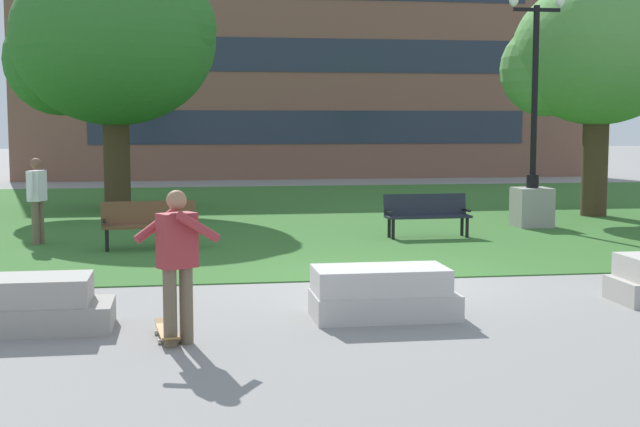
# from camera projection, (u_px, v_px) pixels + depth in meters

# --- Properties ---
(ground_plane) EXTENTS (140.00, 140.00, 0.00)m
(ground_plane) POSITION_uv_depth(u_px,v_px,m) (384.00, 280.00, 13.78)
(ground_plane) COLOR gray
(grass_lawn) EXTENTS (40.00, 20.00, 0.02)m
(grass_lawn) POSITION_uv_depth(u_px,v_px,m) (299.00, 214.00, 23.61)
(grass_lawn) COLOR #336628
(grass_lawn) RESTS_ON ground
(concrete_block_center) EXTENTS (1.91, 0.90, 0.64)m
(concrete_block_center) POSITION_uv_depth(u_px,v_px,m) (27.00, 305.00, 10.43)
(concrete_block_center) COLOR #9E9991
(concrete_block_center) RESTS_ON ground
(concrete_block_left) EXTENTS (1.80, 0.90, 0.64)m
(concrete_block_left) POSITION_uv_depth(u_px,v_px,m) (382.00, 294.00, 11.11)
(concrete_block_left) COLOR #BCB7B2
(concrete_block_left) RESTS_ON ground
(person_skateboarder) EXTENTS (0.96, 0.56, 1.71)m
(person_skateboarder) POSITION_uv_depth(u_px,v_px,m) (177.00, 257.00, 9.68)
(person_skateboarder) COLOR brown
(person_skateboarder) RESTS_ON ground
(skateboard) EXTENTS (0.31, 1.04, 0.14)m
(skateboard) POSITION_uv_depth(u_px,v_px,m) (167.00, 331.00, 10.04)
(skateboard) COLOR olive
(skateboard) RESTS_ON ground
(park_bench_near_left) EXTENTS (1.84, 0.69, 0.90)m
(park_bench_near_left) POSITION_uv_depth(u_px,v_px,m) (149.00, 222.00, 17.03)
(park_bench_near_left) COLOR brown
(park_bench_near_left) RESTS_ON grass_lawn
(park_bench_near_right) EXTENTS (1.81, 0.58, 0.90)m
(park_bench_near_right) POSITION_uv_depth(u_px,v_px,m) (427.00, 212.00, 18.73)
(park_bench_near_right) COLOR #1E232D
(park_bench_near_right) RESTS_ON grass_lawn
(lamp_post_left) EXTENTS (1.32, 0.80, 5.44)m
(lamp_post_left) POSITION_uv_depth(u_px,v_px,m) (533.00, 179.00, 20.53)
(lamp_post_left) COLOR gray
(lamp_post_left) RESTS_ON grass_lawn
(tree_near_right) EXTENTS (5.74, 5.47, 6.96)m
(tree_near_right) POSITION_uv_depth(u_px,v_px,m) (111.00, 42.00, 23.92)
(tree_near_right) COLOR #42301E
(tree_near_right) RESTS_ON grass_lawn
(tree_far_left) EXTENTS (4.56, 4.35, 6.03)m
(tree_far_left) POSITION_uv_depth(u_px,v_px,m) (596.00, 55.00, 22.61)
(tree_far_left) COLOR #42301E
(tree_far_left) RESTS_ON grass_lawn
(person_bystander_near_lawn) EXTENTS (0.35, 0.74, 1.71)m
(person_bystander_near_lawn) POSITION_uv_depth(u_px,v_px,m) (37.00, 196.00, 17.58)
(person_bystander_near_lawn) COLOR brown
(person_bystander_near_lawn) RESTS_ON grass_lawn
(building_facade_distant) EXTENTS (24.69, 1.03, 11.13)m
(building_facade_distant) POSITION_uv_depth(u_px,v_px,m) (311.00, 47.00, 37.65)
(building_facade_distant) COLOR brown
(building_facade_distant) RESTS_ON ground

